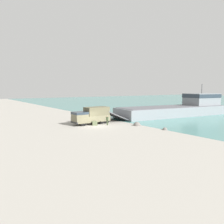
{
  "coord_description": "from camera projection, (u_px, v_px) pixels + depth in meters",
  "views": [
    {
      "loc": [
        31.31,
        -19.08,
        6.36
      ],
      "look_at": [
        -2.47,
        5.02,
        1.93
      ],
      "focal_mm": 35.0,
      "sensor_mm": 36.0,
      "label": 1
    }
  ],
  "objects": [
    {
      "name": "ground_plane",
      "position": [
        96.0,
        126.0,
        37.04
      ],
      "size": [
        240.0,
        240.0,
        0.0
      ],
      "primitive_type": "plane",
      "color": "#9E998E"
    },
    {
      "name": "shoreline_rock_b",
      "position": [
        95.0,
        116.0,
        51.42
      ],
      "size": [
        1.03,
        1.03,
        1.03
      ],
      "primitive_type": "sphere",
      "color": "gray",
      "rests_on": "ground_plane"
    },
    {
      "name": "mooring_bollard",
      "position": [
        101.0,
        117.0,
        46.25
      ],
      "size": [
        0.3,
        0.3,
        0.85
      ],
      "color": "#333338",
      "rests_on": "ground_plane"
    },
    {
      "name": "cargo_crate",
      "position": [
        95.0,
        123.0,
        37.99
      ],
      "size": [
        0.99,
        1.07,
        0.71
      ],
      "primitive_type": "cube",
      "rotation": [
        0.0,
        0.0,
        -0.41
      ],
      "color": "#566042",
      "rests_on": "ground_plane"
    },
    {
      "name": "soldier_on_ramp",
      "position": [
        107.0,
        120.0,
        38.26
      ],
      "size": [
        0.49,
        0.34,
        1.65
      ],
      "rotation": [
        0.0,
        0.0,
        1.82
      ],
      "color": "#475638",
      "rests_on": "ground_plane"
    },
    {
      "name": "military_truck",
      "position": [
        92.0,
        115.0,
        39.44
      ],
      "size": [
        2.51,
        7.02,
        3.04
      ],
      "rotation": [
        0.0,
        0.0,
        -1.55
      ],
      "color": "#6B664C",
      "rests_on": "ground_plane"
    },
    {
      "name": "shoreline_rock_a",
      "position": [
        165.0,
        130.0,
        33.89
      ],
      "size": [
        0.76,
        0.76,
        0.76
      ],
      "primitive_type": "sphere",
      "color": "#66605B",
      "rests_on": "ground_plane"
    },
    {
      "name": "shoreline_rock_d",
      "position": [
        137.0,
        126.0,
        37.86
      ],
      "size": [
        1.28,
        1.28,
        1.28
      ],
      "primitive_type": "sphere",
      "color": "#66605B",
      "rests_on": "ground_plane"
    },
    {
      "name": "shoreline_rock_c",
      "position": [
        139.0,
        126.0,
        37.62
      ],
      "size": [
        0.54,
        0.54,
        0.54
      ],
      "primitive_type": "sphere",
      "color": "#66605B",
      "rests_on": "ground_plane"
    },
    {
      "name": "landing_craft",
      "position": [
        180.0,
        108.0,
        52.75
      ],
      "size": [
        11.73,
        33.33,
        7.57
      ],
      "rotation": [
        0.0,
        0.0,
        -0.14
      ],
      "color": "gray",
      "rests_on": "ground_plane"
    }
  ]
}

